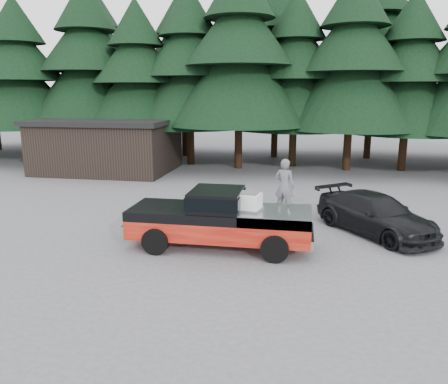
% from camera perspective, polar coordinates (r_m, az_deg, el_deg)
% --- Properties ---
extents(ground, '(120.00, 120.00, 0.00)m').
position_cam_1_polar(ground, '(15.12, -2.48, -6.21)').
color(ground, '#525255').
rests_on(ground, ground).
extents(pickup_truck, '(6.00, 2.04, 1.33)m').
position_cam_1_polar(pickup_truck, '(14.19, -0.56, -4.66)').
color(pickup_truck, red).
rests_on(pickup_truck, ground).
extents(truck_cab, '(1.66, 1.90, 0.59)m').
position_cam_1_polar(truck_cab, '(13.95, -0.97, -0.88)').
color(truck_cab, black).
rests_on(truck_cab, pickup_truck).
extents(air_compressor, '(0.85, 0.75, 0.51)m').
position_cam_1_polar(air_compressor, '(13.67, 3.21, -1.36)').
color(air_compressor, white).
rests_on(air_compressor, pickup_truck).
extents(man_on_bed, '(0.71, 0.57, 1.68)m').
position_cam_1_polar(man_on_bed, '(13.35, 7.91, 0.77)').
color(man_on_bed, '#54585C').
rests_on(man_on_bed, pickup_truck).
extents(parked_car, '(4.52, 5.06, 1.41)m').
position_cam_1_polar(parked_car, '(16.46, 19.17, -2.76)').
color(parked_car, black).
rests_on(parked_car, ground).
extents(utility_building, '(8.40, 6.40, 3.30)m').
position_cam_1_polar(utility_building, '(28.83, -14.89, 5.98)').
color(utility_building, black).
rests_on(utility_building, ground).
extents(treeline, '(60.15, 16.05, 17.50)m').
position_cam_1_polar(treeline, '(31.36, 5.44, 17.98)').
color(treeline, black).
rests_on(treeline, ground).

